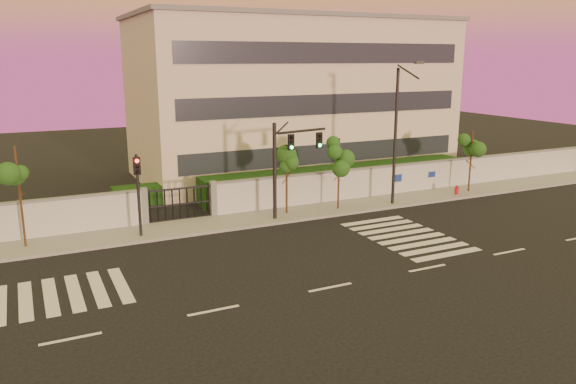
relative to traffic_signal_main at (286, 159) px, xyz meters
name	(u,v)px	position (x,y,z in m)	size (l,w,h in m)	color
ground	(330,287)	(-2.68, -9.82, -3.58)	(120.00, 120.00, 0.00)	black
sidewalk	(239,221)	(-2.68, 0.68, -3.50)	(60.00, 3.00, 0.15)	gray
perimeter_wall	(231,198)	(-2.58, 2.18, -2.51)	(60.00, 0.36, 2.20)	#B8BBC0
hedge_row	(232,191)	(-1.51, 4.92, -2.76)	(41.00, 4.25, 1.80)	black
institutional_building	(292,97)	(6.32, 12.17, 2.58)	(24.40, 12.40, 12.25)	beige
road_markings	(259,264)	(-4.26, -6.06, -3.57)	(57.00, 7.62, 0.02)	silver
street_tree_c	(18,174)	(-13.79, 0.83, 0.20)	(1.43, 1.14, 5.13)	#382314
street_tree_d	(287,164)	(0.40, 0.74, -0.43)	(1.56, 1.24, 4.27)	#382314
street_tree_e	(339,158)	(3.70, 0.31, -0.27)	(1.42, 1.13, 4.49)	#382314
street_tree_f	(472,147)	(14.24, 0.37, -0.36)	(1.51, 1.20, 4.37)	#382314
traffic_signal_main	(286,159)	(0.00, 0.00, 0.00)	(3.55, 0.91, 5.66)	black
traffic_signal_secondary	(138,186)	(-8.35, 0.06, -0.76)	(0.34, 0.34, 4.43)	black
streetlight_east	(397,130)	(7.45, -0.29, 1.28)	(0.54, 2.16, 8.99)	black
fire_hydrant	(457,191)	(12.81, -0.02, -3.19)	(0.30, 0.29, 0.77)	red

